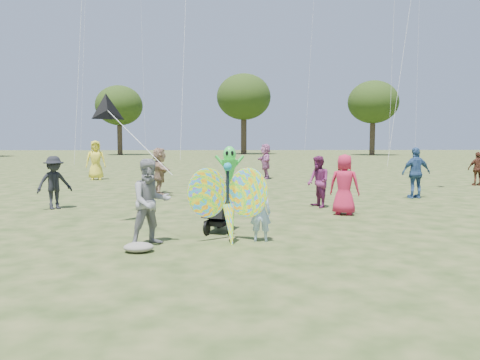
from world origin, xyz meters
name	(u,v)px	position (x,y,z in m)	size (l,w,h in m)	color
ground	(253,247)	(0.00, 0.00, 0.00)	(160.00, 160.00, 0.00)	#51592B
child_girl	(260,213)	(0.16, 0.44, 0.56)	(0.41, 0.27, 1.12)	#9EBFDF
adult_man	(151,202)	(-1.91, 0.24, 0.80)	(0.78, 0.61, 1.61)	gray
grey_bag	(139,247)	(-2.03, -0.35, 0.08)	(0.53, 0.43, 0.17)	gray
crowd_a	(344,185)	(2.59, 3.59, 0.79)	(0.78, 0.50, 1.59)	#BD1E40
crowd_b	(54,183)	(-5.33, 4.82, 0.75)	(0.97, 0.56, 1.50)	black
crowd_c	(416,173)	(5.85, 6.93, 0.85)	(1.00, 0.42, 1.71)	#315589
crowd_d	(160,171)	(-2.87, 8.34, 0.84)	(1.56, 0.50, 1.68)	#9C7960
crowd_e	(318,182)	(2.17, 4.92, 0.75)	(0.73, 0.57, 1.50)	#77275C
crowd_g	(96,160)	(-6.85, 14.59, 0.96)	(0.94, 0.61, 1.92)	yellow
crowd_h	(478,169)	(10.27, 11.12, 0.72)	(0.84, 0.35, 1.44)	#53291B
crowd_j	(266,161)	(1.52, 15.05, 0.88)	(1.63, 0.52, 1.76)	#B4679C
jogging_stroller	(219,203)	(-0.66, 1.45, 0.61)	(0.73, 1.13, 1.09)	black
butterfly_kite	(229,203)	(-0.45, 0.35, 0.77)	(1.74, 0.75, 1.73)	#E5244E
delta_kite_rig	(108,111)	(-3.15, 2.25, 2.61)	(2.11, 2.25, 1.74)	black
alien_kite	(230,169)	(-0.37, 7.61, 0.97)	(1.12, 0.69, 1.74)	#34DF47
tree_line	(262,96)	(3.67, 44.99, 6.86)	(91.78, 33.60, 10.79)	#3A2D21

